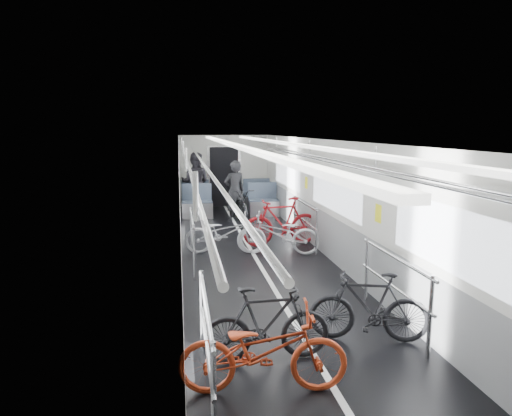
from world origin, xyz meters
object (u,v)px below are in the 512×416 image
Objects in this scene: bike_right_near at (369,307)px; bike_right_far at (282,222)px; bike_aisle at (238,205)px; person_seated at (195,182)px; bike_left_near at (263,350)px; bike_left_far at (224,233)px; person_standing at (235,191)px; bike_right_mid at (279,234)px; bike_left_mid at (266,324)px.

bike_right_far reaches higher than bike_right_near.
bike_aisle is 0.97× the size of person_seated.
bike_left_near is at bearing -42.60° from bike_right_near.
bike_right_near is 4.80m from bike_right_far.
bike_left_far is 0.91× the size of bike_right_far.
person_standing is at bearing 137.44° from person_seated.
bike_right_mid is at bearing -7.51° from bike_left_near.
bike_left_near is at bearing -22.61° from bike_right_far.
bike_right_far is 3.04m from person_standing.
bike_aisle is (0.86, 8.52, 0.04)m from bike_left_near.
bike_right_far is 0.97× the size of person_seated.
bike_left_far is (-0.02, 4.63, -0.01)m from bike_left_mid.
person_seated reaches higher than bike_right_mid.
bike_left_near is 1.75m from bike_right_near.
bike_aisle reaches higher than bike_left_far.
bike_aisle is at bearing -5.90° from bike_left_mid.
person_standing is at bearing -157.79° from bike_right_near.
bike_left_near is 1.14× the size of bike_left_mid.
bike_right_near reaches higher than bike_left_far.
bike_right_far is at bearing -63.14° from bike_left_far.
bike_left_far is 4.55m from bike_right_near.
bike_left_far is 0.88× the size of person_seated.
bike_left_near is 5.87m from bike_right_far.
person_seated is (-1.76, 4.60, 0.40)m from bike_right_far.
bike_right_near is at bearing 18.33° from bike_right_mid.
bike_right_mid is 5.58m from person_seated.
bike_right_mid is at bearing -15.14° from bike_left_mid.
bike_right_far reaches higher than bike_left_near.
bike_left_mid is at bearing -22.71° from bike_right_far.
bike_right_mid is (-0.25, 4.06, -0.01)m from bike_right_near.
bike_left_far is 1.17m from bike_right_mid.
bike_left_mid is at bearing -171.57° from bike_left_far.
bike_left_near is 0.93× the size of bike_right_far.
bike_right_near is 7.66m from bike_aisle.
person_seated reaches higher than person_standing.
person_seated is (-1.54, 5.33, 0.50)m from bike_right_mid.
bike_left_near is at bearing 165.54° from bike_left_mid.
bike_left_near is at bearing -173.19° from bike_left_far.
bike_left_near is at bearing 106.55° from person_seated.
bike_left_far is 5.09m from person_seated.
person_standing is 1.96m from person_seated.
bike_left_far is 3.48m from person_standing.
bike_left_mid is at bearing 0.50° from bike_right_mid.
bike_aisle is at bearing -175.64° from bike_right_far.
person_standing reaches higher than bike_right_near.
bike_right_far is (1.35, 0.46, 0.11)m from bike_left_far.
person_standing is at bearing 122.62° from bike_aisle.
bike_right_near is at bearing 115.75° from person_seated.
bike_left_mid reaches higher than bike_left_far.
person_standing is (-0.73, 7.73, 0.42)m from bike_right_near.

